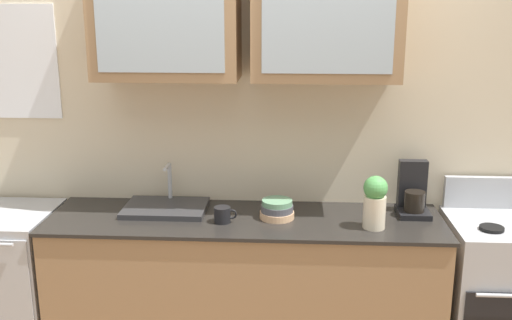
# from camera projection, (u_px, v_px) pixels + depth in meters

# --- Properties ---
(back_wall_unit) EXTENTS (4.50, 0.44, 2.85)m
(back_wall_unit) POSITION_uv_depth(u_px,v_px,m) (247.00, 95.00, 3.33)
(back_wall_unit) COLOR beige
(back_wall_unit) RESTS_ON ground_plane
(counter) EXTENTS (2.13, 0.59, 0.94)m
(counter) POSITION_uv_depth(u_px,v_px,m) (245.00, 296.00, 3.32)
(counter) COLOR #93704C
(counter) RESTS_ON ground_plane
(stove_range) EXTENTS (0.64, 0.58, 1.12)m
(stove_range) POSITION_uv_depth(u_px,v_px,m) (504.00, 303.00, 3.24)
(stove_range) COLOR #ADAFB5
(stove_range) RESTS_ON ground_plane
(sink_faucet) EXTENTS (0.45, 0.33, 0.24)m
(sink_faucet) POSITION_uv_depth(u_px,v_px,m) (166.00, 207.00, 3.31)
(sink_faucet) COLOR #2D2D30
(sink_faucet) RESTS_ON counter
(bowl_stack) EXTENTS (0.19, 0.19, 0.10)m
(bowl_stack) POSITION_uv_depth(u_px,v_px,m) (277.00, 209.00, 3.19)
(bowl_stack) COLOR #E0AD7F
(bowl_stack) RESTS_ON counter
(vase) EXTENTS (0.12, 0.12, 0.28)m
(vase) POSITION_uv_depth(u_px,v_px,m) (375.00, 201.00, 3.02)
(vase) COLOR beige
(vase) RESTS_ON counter
(cup_near_sink) EXTENTS (0.12, 0.09, 0.08)m
(cup_near_sink) POSITION_uv_depth(u_px,v_px,m) (223.00, 215.00, 3.12)
(cup_near_sink) COLOR black
(cup_near_sink) RESTS_ON counter
(dishwasher) EXTENTS (0.57, 0.58, 0.94)m
(dishwasher) POSITION_uv_depth(u_px,v_px,m) (8.00, 290.00, 3.39)
(dishwasher) COLOR #ADAFB5
(dishwasher) RESTS_ON ground_plane
(coffee_maker) EXTENTS (0.17, 0.20, 0.29)m
(coffee_maker) POSITION_uv_depth(u_px,v_px,m) (413.00, 194.00, 3.25)
(coffee_maker) COLOR black
(coffee_maker) RESTS_ON counter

